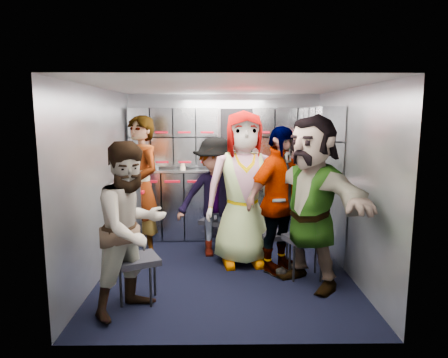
{
  "coord_description": "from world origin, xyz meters",
  "views": [
    {
      "loc": [
        -0.07,
        -4.42,
        1.81
      ],
      "look_at": [
        -0.01,
        0.35,
        1.03
      ],
      "focal_mm": 32.0,
      "sensor_mm": 36.0,
      "label": 1
    }
  ],
  "objects_px": {
    "jump_seat_center": "(242,227)",
    "jump_seat_mid_right": "(275,237)",
    "attendant_arc_e": "(311,202)",
    "jump_seat_mid_left": "(216,223)",
    "attendant_arc_c": "(243,189)",
    "jump_seat_near_right": "(306,241)",
    "attendant_standing": "(141,188)",
    "attendant_arc_a": "(132,228)",
    "attendant_arc_b": "(216,197)",
    "jump_seat_near_left": "(138,262)",
    "attendant_arc_d": "(278,200)"
  },
  "relations": [
    {
      "from": "jump_seat_center",
      "to": "jump_seat_mid_right",
      "type": "height_order",
      "value": "jump_seat_center"
    },
    {
      "from": "attendant_arc_e",
      "to": "jump_seat_mid_right",
      "type": "bearing_deg",
      "value": 171.75
    },
    {
      "from": "jump_seat_mid_left",
      "to": "attendant_arc_c",
      "type": "relative_size",
      "value": 0.25
    },
    {
      "from": "jump_seat_near_right",
      "to": "attendant_arc_e",
      "type": "height_order",
      "value": "attendant_arc_e"
    },
    {
      "from": "jump_seat_near_right",
      "to": "attendant_standing",
      "type": "height_order",
      "value": "attendant_standing"
    },
    {
      "from": "jump_seat_center",
      "to": "attendant_arc_a",
      "type": "distance_m",
      "value": 1.77
    },
    {
      "from": "jump_seat_near_right",
      "to": "attendant_arc_b",
      "type": "distance_m",
      "value": 1.3
    },
    {
      "from": "jump_seat_near_left",
      "to": "jump_seat_mid_left",
      "type": "xyz_separation_m",
      "value": [
        0.74,
        1.49,
        -0.02
      ]
    },
    {
      "from": "attendant_standing",
      "to": "jump_seat_center",
      "type": "bearing_deg",
      "value": 47.42
    },
    {
      "from": "attendant_arc_d",
      "to": "attendant_standing",
      "type": "bearing_deg",
      "value": 120.75
    },
    {
      "from": "jump_seat_near_right",
      "to": "attendant_arc_d",
      "type": "xyz_separation_m",
      "value": [
        -0.29,
        0.18,
        0.42
      ]
    },
    {
      "from": "jump_seat_mid_right",
      "to": "attendant_arc_e",
      "type": "height_order",
      "value": "attendant_arc_e"
    },
    {
      "from": "attendant_standing",
      "to": "attendant_arc_b",
      "type": "distance_m",
      "value": 0.94
    },
    {
      "from": "jump_seat_near_right",
      "to": "jump_seat_mid_left",
      "type": "bearing_deg",
      "value": 137.15
    },
    {
      "from": "jump_seat_center",
      "to": "attendant_arc_d",
      "type": "distance_m",
      "value": 0.73
    },
    {
      "from": "jump_seat_mid_right",
      "to": "jump_seat_near_right",
      "type": "bearing_deg",
      "value": -51.37
    },
    {
      "from": "attendant_arc_b",
      "to": "attendant_arc_e",
      "type": "bearing_deg",
      "value": -48.22
    },
    {
      "from": "jump_seat_mid_right",
      "to": "attendant_standing",
      "type": "height_order",
      "value": "attendant_standing"
    },
    {
      "from": "jump_seat_mid_left",
      "to": "attendant_arc_d",
      "type": "bearing_deg",
      "value": -46.37
    },
    {
      "from": "jump_seat_near_left",
      "to": "attendant_standing",
      "type": "relative_size",
      "value": 0.28
    },
    {
      "from": "jump_seat_mid_right",
      "to": "jump_seat_near_right",
      "type": "relative_size",
      "value": 0.78
    },
    {
      "from": "jump_seat_mid_right",
      "to": "attendant_arc_a",
      "type": "distance_m",
      "value": 1.88
    },
    {
      "from": "attendant_arc_b",
      "to": "jump_seat_center",
      "type": "bearing_deg",
      "value": -27.68
    },
    {
      "from": "jump_seat_mid_right",
      "to": "attendant_arc_a",
      "type": "xyz_separation_m",
      "value": [
        -1.46,
        -1.1,
        0.43
      ]
    },
    {
      "from": "jump_seat_near_right",
      "to": "attendant_arc_d",
      "type": "bearing_deg",
      "value": 148.01
    },
    {
      "from": "jump_seat_mid_left",
      "to": "jump_seat_mid_right",
      "type": "relative_size",
      "value": 1.15
    },
    {
      "from": "attendant_arc_e",
      "to": "jump_seat_near_left",
      "type": "bearing_deg",
      "value": -113.97
    },
    {
      "from": "attendant_standing",
      "to": "attendant_arc_e",
      "type": "relative_size",
      "value": 0.99
    },
    {
      "from": "jump_seat_near_left",
      "to": "jump_seat_mid_left",
      "type": "bearing_deg",
      "value": 63.49
    },
    {
      "from": "attendant_standing",
      "to": "jump_seat_mid_left",
      "type": "bearing_deg",
      "value": 65.41
    },
    {
      "from": "jump_seat_near_left",
      "to": "attendant_arc_a",
      "type": "height_order",
      "value": "attendant_arc_a"
    },
    {
      "from": "jump_seat_center",
      "to": "attendant_standing",
      "type": "bearing_deg",
      "value": 176.78
    },
    {
      "from": "attendant_arc_e",
      "to": "attendant_arc_c",
      "type": "bearing_deg",
      "value": -168.78
    },
    {
      "from": "jump_seat_near_left",
      "to": "jump_seat_center",
      "type": "bearing_deg",
      "value": 47.48
    },
    {
      "from": "attendant_arc_c",
      "to": "attendant_arc_b",
      "type": "bearing_deg",
      "value": 131.05
    },
    {
      "from": "jump_seat_center",
      "to": "attendant_arc_c",
      "type": "relative_size",
      "value": 0.25
    },
    {
      "from": "jump_seat_near_right",
      "to": "attendant_arc_c",
      "type": "height_order",
      "value": "attendant_arc_c"
    },
    {
      "from": "attendant_standing",
      "to": "attendant_arc_c",
      "type": "xyz_separation_m",
      "value": [
        1.27,
        -0.25,
        0.03
      ]
    },
    {
      "from": "jump_seat_center",
      "to": "attendant_arc_c",
      "type": "height_order",
      "value": "attendant_arc_c"
    },
    {
      "from": "jump_seat_near_left",
      "to": "attendant_arc_c",
      "type": "bearing_deg",
      "value": 42.73
    },
    {
      "from": "jump_seat_mid_right",
      "to": "attendant_arc_c",
      "type": "xyz_separation_m",
      "value": [
        -0.38,
        0.07,
        0.57
      ]
    },
    {
      "from": "jump_seat_near_right",
      "to": "attendant_arc_b",
      "type": "relative_size",
      "value": 0.34
    },
    {
      "from": "attendant_arc_a",
      "to": "jump_seat_near_left",
      "type": "bearing_deg",
      "value": 38.36
    },
    {
      "from": "jump_seat_near_right",
      "to": "attendant_arc_b",
      "type": "xyz_separation_m",
      "value": [
        -1.0,
        0.75,
        0.34
      ]
    },
    {
      "from": "attendant_arc_a",
      "to": "attendant_arc_b",
      "type": "xyz_separation_m",
      "value": [
        0.74,
        1.49,
        -0.03
      ]
    },
    {
      "from": "jump_seat_mid_right",
      "to": "attendant_arc_e",
      "type": "distance_m",
      "value": 0.82
    },
    {
      "from": "attendant_arc_c",
      "to": "attendant_arc_e",
      "type": "height_order",
      "value": "attendant_arc_c"
    },
    {
      "from": "attendant_arc_d",
      "to": "attendant_arc_a",
      "type": "bearing_deg",
      "value": 170.04
    },
    {
      "from": "jump_seat_mid_right",
      "to": "attendant_arc_c",
      "type": "height_order",
      "value": "attendant_arc_c"
    },
    {
      "from": "attendant_arc_a",
      "to": "attendant_arc_d",
      "type": "xyz_separation_m",
      "value": [
        1.46,
        0.92,
        0.05
      ]
    }
  ]
}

